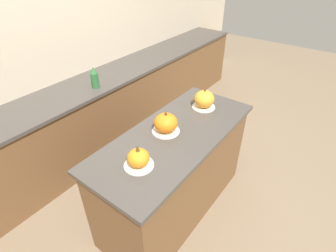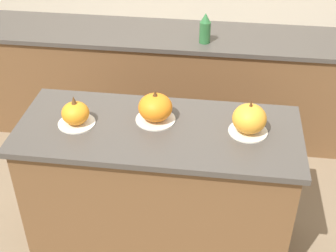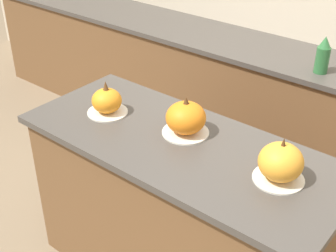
# 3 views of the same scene
# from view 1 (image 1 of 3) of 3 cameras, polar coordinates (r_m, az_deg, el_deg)

# --- Properties ---
(ground_plane) EXTENTS (12.00, 12.00, 0.00)m
(ground_plane) POSITION_cam_1_polar(r_m,az_deg,el_deg) (2.77, 1.34, -16.91)
(ground_plane) COLOR #847056
(wall_back) EXTENTS (8.00, 0.06, 2.50)m
(wall_back) POSITION_cam_1_polar(r_m,az_deg,el_deg) (3.12, -24.54, 14.61)
(wall_back) COLOR beige
(wall_back) RESTS_ON ground_plane
(kitchen_island) EXTENTS (1.59, 0.67, 0.91)m
(kitchen_island) POSITION_cam_1_polar(r_m,az_deg,el_deg) (2.42, 1.49, -10.21)
(kitchen_island) COLOR brown
(kitchen_island) RESTS_ON ground_plane
(back_counter) EXTENTS (6.00, 0.60, 0.90)m
(back_counter) POSITION_cam_1_polar(r_m,az_deg,el_deg) (3.20, -18.05, 0.32)
(back_counter) COLOR brown
(back_counter) RESTS_ON ground_plane
(pumpkin_cake_left) EXTENTS (0.21, 0.21, 0.18)m
(pumpkin_cake_left) POSITION_cam_1_polar(r_m,az_deg,el_deg) (1.80, -6.47, -7.04)
(pumpkin_cake_left) COLOR silver
(pumpkin_cake_left) RESTS_ON kitchen_island
(pumpkin_cake_center) EXTENTS (0.23, 0.23, 0.19)m
(pumpkin_cake_center) POSITION_cam_1_polar(r_m,az_deg,el_deg) (2.10, -0.48, 0.60)
(pumpkin_cake_center) COLOR silver
(pumpkin_cake_center) RESTS_ON kitchen_island
(pumpkin_cake_right) EXTENTS (0.22, 0.22, 0.20)m
(pumpkin_cake_right) POSITION_cam_1_polar(r_m,az_deg,el_deg) (2.46, 7.89, 5.74)
(pumpkin_cake_right) COLOR silver
(pumpkin_cake_right) RESTS_ON kitchen_island
(bottle_tall) EXTENTS (0.08, 0.08, 0.23)m
(bottle_tall) POSITION_cam_1_polar(r_m,az_deg,el_deg) (2.92, -15.69, 10.08)
(bottle_tall) COLOR #2D6B38
(bottle_tall) RESTS_ON back_counter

